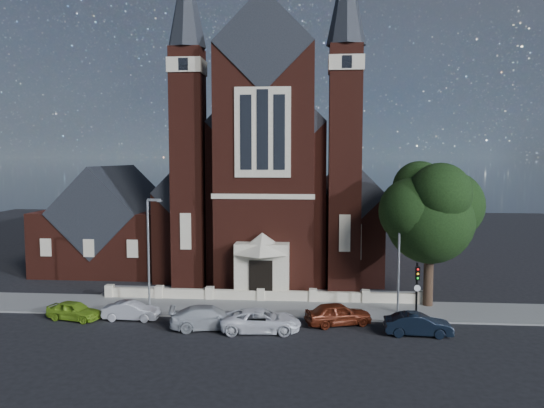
% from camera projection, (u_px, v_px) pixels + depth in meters
% --- Properties ---
extents(ground, '(120.00, 120.00, 0.00)m').
position_uv_depth(ground, '(270.00, 277.00, 49.27)').
color(ground, black).
rests_on(ground, ground).
extents(pavement_strip, '(60.00, 5.00, 0.12)m').
position_uv_depth(pavement_strip, '(258.00, 309.00, 38.84)').
color(pavement_strip, gray).
rests_on(pavement_strip, ground).
extents(forecourt_paving, '(26.00, 3.00, 0.14)m').
position_uv_depth(forecourt_paving, '(264.00, 295.00, 42.81)').
color(forecourt_paving, gray).
rests_on(forecourt_paving, ground).
extents(forecourt_wall, '(24.00, 0.40, 0.90)m').
position_uv_depth(forecourt_wall, '(261.00, 301.00, 40.83)').
color(forecourt_wall, beige).
rests_on(forecourt_wall, ground).
extents(church, '(20.01, 34.90, 29.20)m').
position_uv_depth(church, '(277.00, 184.00, 56.43)').
color(church, '#451B12').
rests_on(church, ground).
extents(parish_hall, '(12.00, 12.20, 10.24)m').
position_uv_depth(parish_hall, '(114.00, 228.00, 53.19)').
color(parish_hall, '#451B12').
rests_on(parish_hall, ground).
extents(street_tree, '(6.40, 6.60, 10.70)m').
position_uv_depth(street_tree, '(432.00, 214.00, 38.41)').
color(street_tree, black).
rests_on(street_tree, ground).
extents(street_lamp_left, '(1.16, 0.22, 8.09)m').
position_uv_depth(street_lamp_left, '(149.00, 246.00, 38.58)').
color(street_lamp_left, gray).
rests_on(street_lamp_left, ground).
extents(street_lamp_right, '(1.16, 0.22, 8.09)m').
position_uv_depth(street_lamp_right, '(400.00, 250.00, 37.12)').
color(street_lamp_right, gray).
rests_on(street_lamp_right, ground).
extents(traffic_signal, '(0.28, 0.42, 4.00)m').
position_uv_depth(traffic_signal, '(417.00, 284.00, 35.66)').
color(traffic_signal, black).
rests_on(traffic_signal, ground).
extents(car_lime_van, '(4.03, 2.33, 1.29)m').
position_uv_depth(car_lime_van, '(74.00, 310.00, 36.13)').
color(car_lime_van, '#78A721').
rests_on(car_lime_van, ground).
extents(car_silver_a, '(3.81, 1.33, 1.25)m').
position_uv_depth(car_silver_a, '(131.00, 311.00, 36.13)').
color(car_silver_a, '#A3A4AB').
rests_on(car_silver_a, ground).
extents(car_silver_b, '(5.37, 3.03, 1.47)m').
position_uv_depth(car_silver_b, '(209.00, 317.00, 34.26)').
color(car_silver_b, '#B7BBBF').
rests_on(car_silver_b, ground).
extents(car_white_suv, '(5.28, 2.74, 1.42)m').
position_uv_depth(car_white_suv, '(261.00, 321.00, 33.68)').
color(car_white_suv, white).
rests_on(car_white_suv, ground).
extents(car_dark_red, '(4.72, 3.04, 1.50)m').
position_uv_depth(car_dark_red, '(338.00, 314.00, 35.01)').
color(car_dark_red, '#602110').
rests_on(car_dark_red, ground).
extents(car_navy, '(4.18, 1.53, 1.37)m').
position_uv_depth(car_navy, '(418.00, 325.00, 32.97)').
color(car_navy, black).
rests_on(car_navy, ground).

